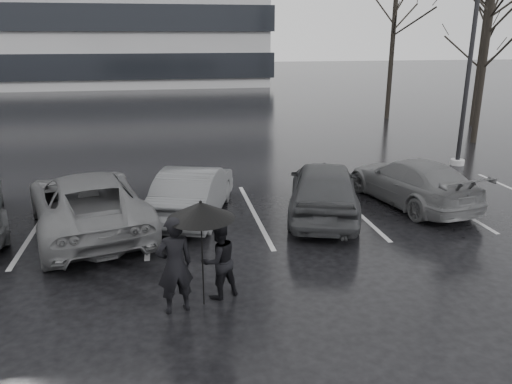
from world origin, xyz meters
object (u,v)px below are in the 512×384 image
object	(u,v)px
car_west_a	(194,191)
lamp_post	(472,48)
car_west_b	(87,202)
tree_ne	(480,58)
pedestrian_left	(175,265)
pedestrian_right	(219,260)
tree_north	(393,42)
tree_east	(485,50)
car_main	(324,188)
car_east	(411,182)

from	to	relation	value
car_west_a	lamp_post	distance (m)	11.25
car_west_b	tree_ne	xyz separation A→B (m)	(18.13, 11.96, 2.76)
lamp_post	pedestrian_left	bearing A→B (deg)	-141.18
pedestrian_left	tree_ne	size ratio (longest dim) A/B	0.25
pedestrian_right	tree_north	bearing A→B (deg)	-145.83
tree_east	car_west_a	bearing A→B (deg)	-150.54
car_west_a	tree_north	xyz separation A→B (m)	(12.01, 14.35, 3.56)
car_west_b	tree_ne	bearing A→B (deg)	-161.80
lamp_post	tree_ne	world-z (taller)	lamp_post
car_west_b	tree_north	size ratio (longest dim) A/B	0.63
tree_east	tree_north	size ratio (longest dim) A/B	0.94
tree_east	tree_ne	bearing A→B (deg)	57.99
pedestrian_right	tree_ne	size ratio (longest dim) A/B	0.21
car_main	pedestrian_left	world-z (taller)	pedestrian_left
lamp_post	tree_ne	size ratio (longest dim) A/B	1.31
car_west_b	tree_east	xyz separation A→B (m)	(15.63, 7.96, 3.26)
car_west_b	tree_east	size ratio (longest dim) A/B	0.67
car_main	car_west_a	distance (m)	3.46
car_west_a	tree_north	bearing A→B (deg)	-113.23
tree_ne	pedestrian_right	bearing A→B (deg)	-134.16
pedestrian_right	lamp_post	size ratio (longest dim) A/B	0.16
tree_ne	car_main	bearing A→B (deg)	-135.38
car_east	tree_north	bearing A→B (deg)	-123.18
car_main	lamp_post	size ratio (longest dim) A/B	0.48
car_main	lamp_post	distance (m)	8.62
car_main	tree_north	bearing A→B (deg)	-102.94
car_east	tree_ne	distance (m)	15.04
car_west_b	tree_north	world-z (taller)	tree_north
car_west_b	pedestrian_left	size ratio (longest dim) A/B	3.03
pedestrian_left	lamp_post	bearing A→B (deg)	-156.64
tree_east	pedestrian_left	bearing A→B (deg)	-138.27
car_east	pedestrian_left	distance (m)	8.26
car_west_a	tree_ne	world-z (taller)	tree_ne
tree_east	tree_ne	xyz separation A→B (m)	(2.50, 4.00, -0.50)
car_west_b	pedestrian_right	size ratio (longest dim) A/B	3.66
car_west_a	car_west_b	size ratio (longest dim) A/B	0.78
car_main	tree_ne	xyz separation A→B (m)	(12.10, 11.95, 2.74)
pedestrian_left	tree_east	distance (m)	18.52
car_east	tree_east	size ratio (longest dim) A/B	0.56
car_west_a	pedestrian_right	distance (m)	4.43
car_west_b	pedestrian_right	world-z (taller)	car_west_b
tree_north	lamp_post	bearing A→B (deg)	-100.68
tree_north	car_main	bearing A→B (deg)	-119.93
car_east	pedestrian_right	world-z (taller)	pedestrian_right
car_main	lamp_post	bearing A→B (deg)	-129.68
car_west_a	car_west_b	world-z (taller)	car_west_b
car_main	car_west_b	distance (m)	6.02
tree_ne	car_west_a	bearing A→B (deg)	-143.80
pedestrian_left	car_west_a	bearing A→B (deg)	-112.75
car_west_b	pedestrian_right	bearing A→B (deg)	111.13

